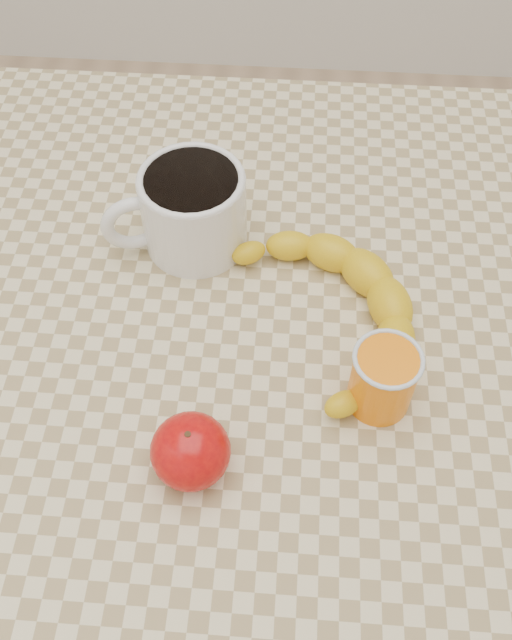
# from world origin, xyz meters

# --- Properties ---
(ground) EXTENTS (3.00, 3.00, 0.00)m
(ground) POSITION_xyz_m (0.00, 0.00, 0.00)
(ground) COLOR tan
(ground) RESTS_ON ground
(table) EXTENTS (0.80, 0.80, 0.75)m
(table) POSITION_xyz_m (0.00, 0.00, 0.66)
(table) COLOR beige
(table) RESTS_ON ground
(coffee_mug) EXTENTS (0.16, 0.14, 0.09)m
(coffee_mug) POSITION_xyz_m (-0.07, 0.11, 0.80)
(coffee_mug) COLOR white
(coffee_mug) RESTS_ON table
(orange_juice_glass) EXTENTS (0.06, 0.06, 0.07)m
(orange_juice_glass) POSITION_xyz_m (0.12, -0.07, 0.79)
(orange_juice_glass) COLOR orange
(orange_juice_glass) RESTS_ON table
(apple) EXTENTS (0.08, 0.08, 0.06)m
(apple) POSITION_xyz_m (-0.04, -0.14, 0.78)
(apple) COLOR #960509
(apple) RESTS_ON table
(banana) EXTENTS (0.35, 0.38, 0.04)m
(banana) POSITION_xyz_m (0.07, 0.02, 0.77)
(banana) COLOR yellow
(banana) RESTS_ON table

